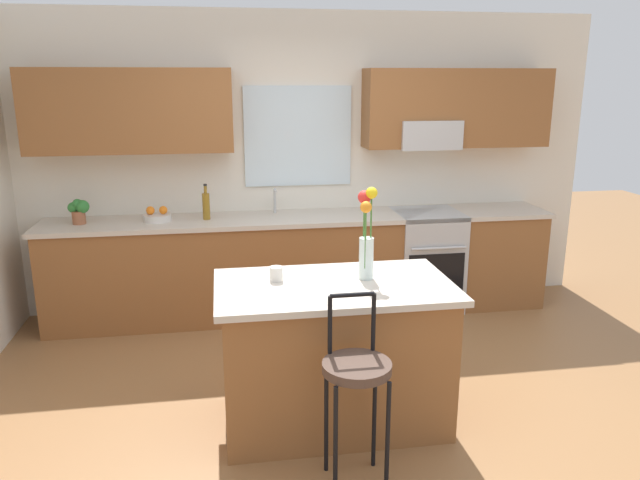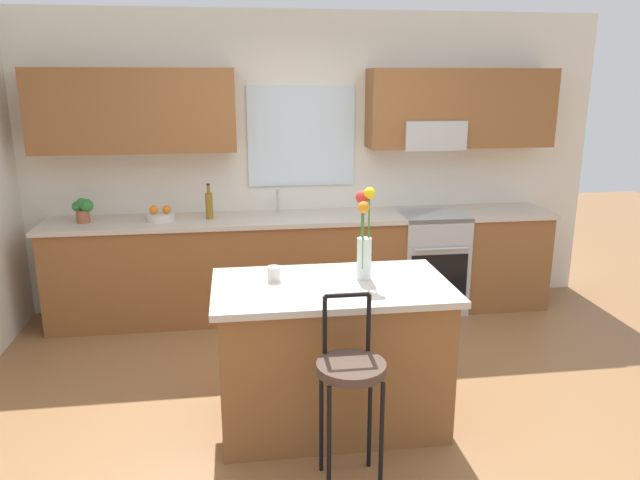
% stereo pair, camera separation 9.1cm
% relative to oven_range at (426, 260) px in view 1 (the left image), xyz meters
% --- Properties ---
extents(ground_plane, '(14.00, 14.00, 0.00)m').
position_rel_oven_range_xyz_m(ground_plane, '(-1.16, -1.68, -0.46)').
color(ground_plane, olive).
extents(back_wall_assembly, '(5.60, 0.50, 2.70)m').
position_rel_oven_range_xyz_m(back_wall_assembly, '(-1.14, 0.31, 1.05)').
color(back_wall_assembly, silver).
rests_on(back_wall_assembly, ground).
extents(counter_run, '(4.56, 0.64, 0.92)m').
position_rel_oven_range_xyz_m(counter_run, '(-1.17, 0.02, 0.01)').
color(counter_run, brown).
rests_on(counter_run, ground).
extents(sink_faucet, '(0.02, 0.13, 0.23)m').
position_rel_oven_range_xyz_m(sink_faucet, '(-1.40, 0.17, 0.60)').
color(sink_faucet, '#B7BABC').
rests_on(sink_faucet, counter_run).
extents(oven_range, '(0.60, 0.64, 0.92)m').
position_rel_oven_range_xyz_m(oven_range, '(0.00, 0.00, 0.00)').
color(oven_range, '#B7BABC').
rests_on(oven_range, ground).
extents(kitchen_island, '(1.43, 0.83, 0.92)m').
position_rel_oven_range_xyz_m(kitchen_island, '(-1.23, -1.85, 0.00)').
color(kitchen_island, brown).
rests_on(kitchen_island, ground).
extents(bar_stool_near, '(0.36, 0.36, 1.04)m').
position_rel_oven_range_xyz_m(bar_stool_near, '(-1.23, -2.48, 0.18)').
color(bar_stool_near, black).
rests_on(bar_stool_near, ground).
extents(flower_vase, '(0.11, 0.15, 0.57)m').
position_rel_oven_range_xyz_m(flower_vase, '(-1.02, -1.78, 0.73)').
color(flower_vase, silver).
rests_on(flower_vase, kitchen_island).
extents(mug_ceramic, '(0.08, 0.08, 0.09)m').
position_rel_oven_range_xyz_m(mug_ceramic, '(-1.57, -1.74, 0.51)').
color(mug_ceramic, silver).
rests_on(mug_ceramic, kitchen_island).
extents(fruit_bowl_oranges, '(0.24, 0.24, 0.13)m').
position_rel_oven_range_xyz_m(fruit_bowl_oranges, '(-2.43, 0.02, 0.50)').
color(fruit_bowl_oranges, silver).
rests_on(fruit_bowl_oranges, counter_run).
extents(bottle_olive_oil, '(0.06, 0.06, 0.31)m').
position_rel_oven_range_xyz_m(bottle_olive_oil, '(-2.01, 0.02, 0.59)').
color(bottle_olive_oil, olive).
rests_on(bottle_olive_oil, counter_run).
extents(potted_plant_small, '(0.18, 0.12, 0.21)m').
position_rel_oven_range_xyz_m(potted_plant_small, '(-3.07, 0.02, 0.58)').
color(potted_plant_small, '#9E5B3D').
rests_on(potted_plant_small, counter_run).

